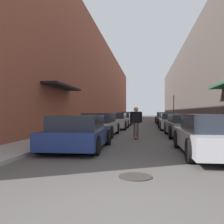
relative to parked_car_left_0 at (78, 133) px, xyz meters
The scene contains 19 objects.
ground 20.36m from the parked_car_left_0, 83.72° to the left, with size 142.10×142.10×0.00m, color #4C4947.
curb_strip_left 26.77m from the parked_car_left_0, 94.33° to the left, with size 1.80×64.59×0.12m.
curb_strip_right 27.47m from the parked_car_left_0, 76.36° to the left, with size 1.80×64.59×0.12m.
building_row_left 27.57m from the parked_car_left_0, 100.45° to the left, with size 4.90×64.59×10.90m.
building_row_right 28.66m from the parked_car_left_0, 70.64° to the left, with size 4.90×64.59×10.38m.
parked_car_left_0 is the anchor object (origin of this frame).
parked_car_left_1 5.15m from the parked_car_left_0, 91.49° to the left, with size 1.85×4.66×1.30m.
parked_car_left_2 10.94m from the parked_car_left_0, 90.00° to the left, with size 2.03×4.29×1.29m.
parked_car_left_3 16.52m from the parked_car_left_0, 89.94° to the left, with size 1.98×4.41×1.25m.
parked_car_left_4 22.05m from the parked_car_left_0, 90.50° to the left, with size 1.92×4.05×1.28m.
parked_car_left_5 26.81m from the parked_car_left_0, 90.24° to the left, with size 1.98×4.21×1.38m.
parked_car_right_0 4.59m from the parked_car_left_0, ahead, with size 2.00×4.66×1.30m.
parked_car_right_1 7.05m from the parked_car_left_0, 49.14° to the left, with size 2.01×4.73×1.22m.
parked_car_right_2 11.66m from the parked_car_left_0, 67.53° to the left, with size 1.99×4.39×1.25m.
parked_car_right_3 16.83m from the parked_car_left_0, 74.03° to the left, with size 2.03×4.83×1.26m.
parked_car_right_4 22.40m from the parked_car_left_0, 78.23° to the left, with size 1.98×4.50×1.33m.
skateboarder 4.33m from the parked_car_left_0, 62.80° to the left, with size 0.62×0.78×1.62m.
manhole_cover 4.31m from the parked_car_left_0, 58.11° to the right, with size 0.70×0.70×0.02m.
traffic_light 24.79m from the parked_car_left_0, 75.96° to the left, with size 0.16×0.22×3.39m.
Camera 1 is at (0.25, -3.26, 1.37)m, focal length 40.00 mm.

